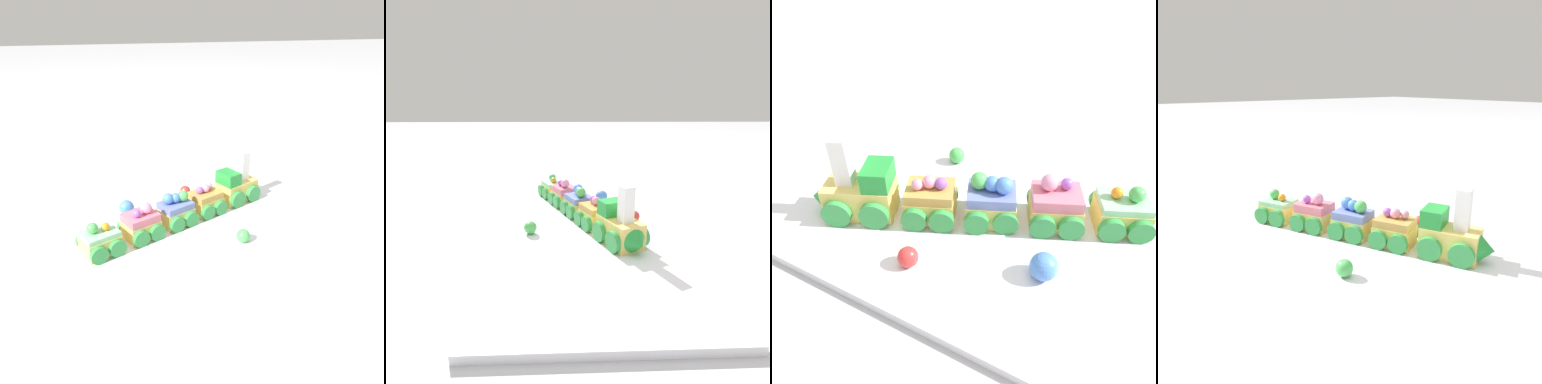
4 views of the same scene
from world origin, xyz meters
TOP-DOWN VIEW (x-y plane):
  - ground_plane at (0.00, 0.00)m, footprint 10.00×10.00m
  - display_board at (0.00, 0.00)m, footprint 0.76×0.32m
  - cake_train_locomotive at (0.14, 0.05)m, footprint 0.12×0.09m
  - cake_car_caramel at (0.05, 0.01)m, footprint 0.09×0.09m
  - cake_car_blueberry at (-0.02, -0.02)m, footprint 0.09×0.09m
  - cake_car_strawberry at (-0.09, -0.05)m, footprint 0.09×0.09m
  - cake_car_mint at (-0.16, -0.08)m, footprint 0.09×0.09m
  - gumball_green at (0.09, -0.11)m, footprint 0.03×0.03m
  - gumball_blue at (-0.11, 0.04)m, footprint 0.03×0.03m
  - gumball_red at (0.03, 0.10)m, footprint 0.02×0.02m

SIDE VIEW (x-z plane):
  - ground_plane at x=0.00m, z-range 0.00..0.00m
  - display_board at x=0.00m, z-range 0.00..0.01m
  - gumball_red at x=0.03m, z-range 0.01..0.04m
  - gumball_green at x=0.09m, z-range 0.01..0.04m
  - gumball_blue at x=-0.11m, z-range 0.01..0.04m
  - cake_car_mint at x=-0.16m, z-range 0.00..0.06m
  - cake_car_caramel at x=0.05m, z-range 0.00..0.07m
  - cake_car_strawberry at x=-0.09m, z-range 0.00..0.07m
  - cake_car_blueberry at x=-0.02m, z-range 0.00..0.07m
  - cake_train_locomotive at x=0.14m, z-range -0.01..0.10m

